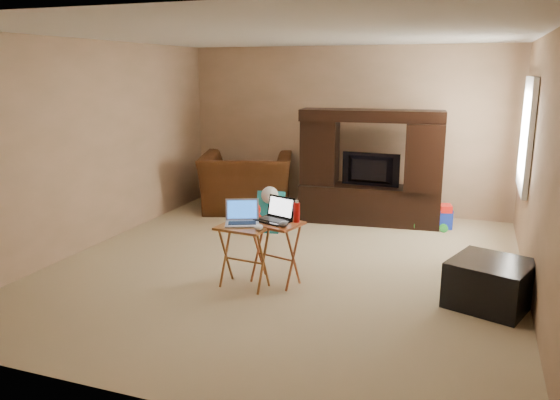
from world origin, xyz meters
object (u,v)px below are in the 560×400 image
at_px(child_rocker, 267,211).
at_px(mouse_left, 259,227).
at_px(tray_table_left, 244,257).
at_px(push_toy, 432,214).
at_px(television, 369,170).
at_px(recliner, 247,183).
at_px(ottoman, 490,283).
at_px(tray_table_right, 275,253).
at_px(water_bottle, 297,213).
at_px(mouse_right, 283,224).
at_px(laptop_left, 242,213).
at_px(entertainment_center, 370,167).
at_px(laptop_right, 272,210).
at_px(plush_toy, 254,217).

relative_size(child_rocker, mouse_left, 3.97).
bearing_deg(tray_table_left, push_toy, 66.44).
bearing_deg(television, tray_table_left, 78.82).
relative_size(recliner, ottoman, 2.03).
bearing_deg(tray_table_right, recliner, 133.72).
height_order(push_toy, water_bottle, water_bottle).
relative_size(tray_table_left, water_bottle, 3.21).
distance_m(ottoman, tray_table_left, 2.35).
xyz_separation_m(television, mouse_right, (-0.33, -2.68, -0.10)).
distance_m(tray_table_left, tray_table_right, 0.33).
height_order(ottoman, laptop_left, laptop_left).
distance_m(tray_table_left, mouse_right, 0.53).
relative_size(tray_table_right, mouse_left, 4.98).
xyz_separation_m(entertainment_center, tray_table_left, (-0.71, -2.81, -0.49)).
relative_size(push_toy, mouse_left, 4.07).
bearing_deg(entertainment_center, tray_table_right, -105.94).
distance_m(television, mouse_right, 2.70).
bearing_deg(laptop_right, mouse_right, -18.68).
distance_m(recliner, water_bottle, 3.07).
height_order(push_toy, laptop_left, laptop_left).
bearing_deg(television, entertainment_center, -86.77).
height_order(child_rocker, tray_table_right, tray_table_right).
bearing_deg(television, laptop_left, 78.08).
distance_m(television, recliner, 1.94).
xyz_separation_m(push_toy, tray_table_right, (-1.35, -2.61, 0.13)).
bearing_deg(tray_table_left, child_rocker, 110.99).
relative_size(recliner, mouse_left, 10.50).
bearing_deg(water_bottle, mouse_left, -126.61).
bearing_deg(tray_table_left, water_bottle, 38.29).
xyz_separation_m(plush_toy, tray_table_left, (0.67, -1.85, 0.12)).
xyz_separation_m(child_rocker, plush_toy, (-0.14, -0.13, -0.06)).
bearing_deg(laptop_left, tray_table_left, -67.87).
bearing_deg(laptop_left, recliner, 89.59).
height_order(plush_toy, laptop_right, laptop_right).
relative_size(tray_table_left, laptop_right, 1.89).
bearing_deg(water_bottle, push_toy, 65.65).
bearing_deg(tray_table_left, entertainment_center, 81.84).
height_order(entertainment_center, child_rocker, entertainment_center).
bearing_deg(mouse_right, mouse_left, -141.15).
height_order(plush_toy, ottoman, ottoman).
height_order(tray_table_right, laptop_left, laptop_left).
relative_size(recliner, laptop_right, 4.03).
bearing_deg(mouse_left, laptop_left, 155.56).
relative_size(entertainment_center, ottoman, 2.92).
bearing_deg(tray_table_right, tray_table_left, -125.97).
relative_size(tray_table_left, mouse_left, 4.92).
bearing_deg(laptop_right, recliner, 139.07).
xyz_separation_m(recliner, laptop_right, (1.41, -2.63, 0.32)).
xyz_separation_m(ottoman, tray_table_right, (-2.07, -0.16, 0.11)).
xyz_separation_m(child_rocker, mouse_left, (0.72, -2.05, 0.41)).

